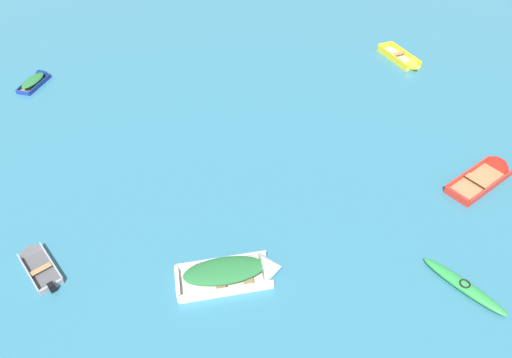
# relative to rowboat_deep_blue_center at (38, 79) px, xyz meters

# --- Properties ---
(rowboat_deep_blue_center) EXTENTS (1.81, 2.86, 0.90)m
(rowboat_deep_blue_center) POSITION_rel_rowboat_deep_blue_center_xyz_m (0.00, 0.00, 0.00)
(rowboat_deep_blue_center) COLOR #99754C
(rowboat_deep_blue_center) RESTS_ON ground_plane
(rowboat_red_back_row_center) EXTENTS (4.34, 3.37, 1.27)m
(rowboat_red_back_row_center) POSITION_rel_rowboat_deep_blue_center_xyz_m (25.15, -11.58, -0.03)
(rowboat_red_back_row_center) COLOR #99754C
(rowboat_red_back_row_center) RESTS_ON ground_plane
(rowboat_yellow_near_camera) EXTENTS (2.29, 3.97, 1.10)m
(rowboat_yellow_near_camera) POSITION_rel_rowboat_deep_blue_center_xyz_m (24.59, -0.29, -0.00)
(rowboat_yellow_near_camera) COLOR beige
(rowboat_yellow_near_camera) RESTS_ON ground_plane
(rowboat_white_cluster_outer) EXTENTS (4.45, 1.93, 1.44)m
(rowboat_white_cluster_outer) POSITION_rel_rowboat_deep_blue_center_xyz_m (11.99, -16.64, 0.15)
(rowboat_white_cluster_outer) COLOR beige
(rowboat_white_cluster_outer) RESTS_ON ground_plane
(kayak_green_foreground_center) EXTENTS (2.61, 3.29, 0.35)m
(kayak_green_foreground_center) POSITION_rel_rowboat_deep_blue_center_xyz_m (20.73, -18.08, -0.04)
(kayak_green_foreground_center) COLOR #288C3D
(kayak_green_foreground_center) RESTS_ON ground_plane
(rowboat_grey_far_back) EXTENTS (2.33, 2.82, 0.92)m
(rowboat_grey_far_back) POSITION_rel_rowboat_deep_blue_center_xyz_m (3.35, -14.91, -0.07)
(rowboat_grey_far_back) COLOR #4C4C51
(rowboat_grey_far_back) RESTS_ON ground_plane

